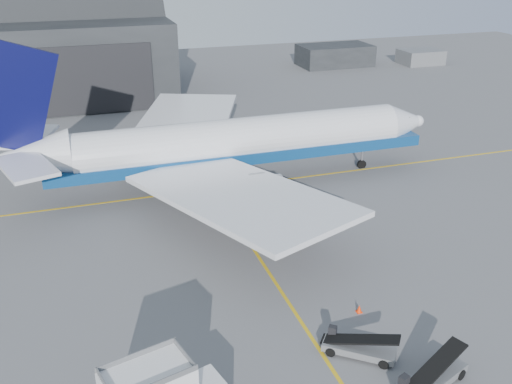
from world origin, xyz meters
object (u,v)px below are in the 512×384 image
object	(u,v)px
pushback_tug	(290,230)
belt_loader_a	(432,377)
airliner	(225,144)
belt_loader_b	(358,347)

from	to	relation	value
pushback_tug	belt_loader_a	distance (m)	18.72
pushback_tug	belt_loader_a	world-z (taller)	belt_loader_a
airliner	belt_loader_a	size ratio (longest dim) A/B	9.12
airliner	belt_loader_b	bearing A→B (deg)	-88.56
belt_loader_b	pushback_tug	bearing A→B (deg)	122.48
airliner	belt_loader_b	distance (m)	27.75
pushback_tug	belt_loader_b	distance (m)	15.11
pushback_tug	airliner	bearing A→B (deg)	99.98
belt_loader_b	airliner	bearing A→B (deg)	129.54
airliner	belt_loader_a	xyz separation A→B (m)	(3.34, -31.10, -3.87)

